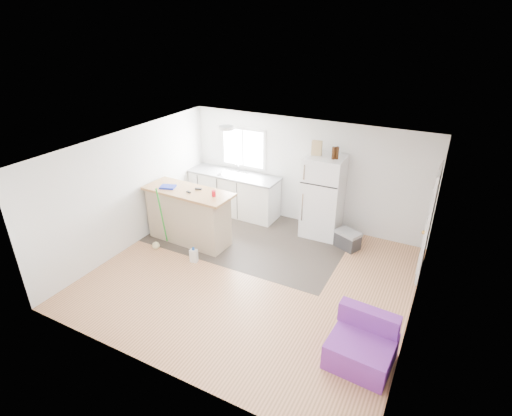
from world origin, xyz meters
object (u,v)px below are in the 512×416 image
at_px(cleaner_jug, 194,256).
at_px(bottle_left, 334,153).
at_px(mop, 157,238).
at_px(cardboard_box, 317,148).
at_px(peninsula, 189,215).
at_px(blue_tray, 168,187).
at_px(red_cup, 214,193).
at_px(cooler, 348,239).
at_px(purple_seat, 362,346).
at_px(refrigerator, 323,197).
at_px(kitchen_cabinets, 234,193).
at_px(bottle_right, 337,153).

height_order(cleaner_jug, bottle_left, bottle_left).
bearing_deg(mop, cardboard_box, 14.18).
distance_m(cleaner_jug, mop, 0.96).
xyz_separation_m(peninsula, blue_tray, (-0.41, -0.08, 0.59)).
height_order(red_cup, blue_tray, red_cup).
distance_m(cooler, purple_seat, 3.03).
height_order(purple_seat, red_cup, red_cup).
height_order(cardboard_box, bottle_left, cardboard_box).
bearing_deg(bottle_left, cleaner_jug, -132.85).
distance_m(cleaner_jug, bottle_left, 3.40).
xyz_separation_m(mop, blue_tray, (-0.02, 0.50, 0.95)).
relative_size(peninsula, bottle_left, 7.68).
distance_m(refrigerator, blue_tray, 3.24).
distance_m(peninsula, refrigerator, 2.85).
distance_m(mop, bottle_left, 3.95).
xyz_separation_m(purple_seat, red_cup, (-3.41, 1.60, 0.97)).
distance_m(purple_seat, mop, 4.58).
height_order(kitchen_cabinets, mop, mop).
xyz_separation_m(cooler, cleaner_jug, (-2.50, -1.90, -0.05)).
xyz_separation_m(kitchen_cabinets, cardboard_box, (2.01, -0.05, 1.42)).
bearing_deg(mop, kitchen_cabinets, 50.27).
relative_size(red_cup, blue_tray, 0.40).
relative_size(peninsula, red_cup, 16.01).
xyz_separation_m(refrigerator, cardboard_box, (-0.21, -0.01, 1.04)).
bearing_deg(bottle_left, cooler, -23.39).
relative_size(refrigerator, bottle_right, 7.10).
xyz_separation_m(cooler, purple_seat, (1.01, -2.85, 0.06)).
xyz_separation_m(peninsula, refrigerator, (2.36, 1.57, 0.30)).
xyz_separation_m(purple_seat, cardboard_box, (-1.91, 3.16, 1.67)).
relative_size(peninsula, cardboard_box, 6.40).
height_order(cooler, bottle_right, bottle_right).
distance_m(kitchen_cabinets, refrigerator, 2.25).
xyz_separation_m(mop, cardboard_box, (2.55, 2.13, 1.69)).
bearing_deg(purple_seat, cleaner_jug, 168.74).
bearing_deg(refrigerator, bottle_right, -15.06).
distance_m(kitchen_cabinets, cooler, 2.95).
height_order(cleaner_jug, cardboard_box, cardboard_box).
xyz_separation_m(cleaner_jug, cardboard_box, (1.60, 2.21, 1.79)).
bearing_deg(blue_tray, peninsula, 10.41).
distance_m(blue_tray, bottle_left, 3.41).
relative_size(blue_tray, cardboard_box, 1.00).
bearing_deg(cleaner_jug, cardboard_box, 40.61).
relative_size(kitchen_cabinets, bottle_right, 9.00).
xyz_separation_m(kitchen_cabinets, refrigerator, (2.22, -0.04, 0.38)).
bearing_deg(bottle_left, cardboard_box, 168.03).
bearing_deg(peninsula, purple_seat, -19.29).
relative_size(red_cup, bottle_left, 0.48).
xyz_separation_m(red_cup, bottle_left, (1.88, 1.48, 0.67)).
relative_size(mop, bottle_left, 5.61).
bearing_deg(bottle_right, mop, -145.05).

